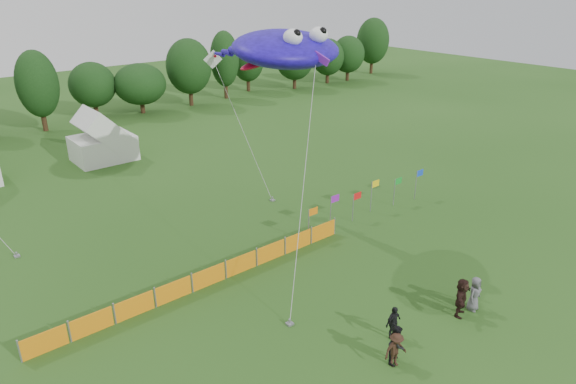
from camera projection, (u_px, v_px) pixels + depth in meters
ground at (377, 345)px, 22.10m from camera, size 160.00×160.00×0.00m
treeline at (62, 85)px, 53.35m from camera, size 104.57×8.78×8.36m
tent_right at (102, 140)px, 43.71m from camera, size 4.91×3.93×3.47m
barrier_fence at (209, 277)px, 26.16m from camera, size 17.90×0.06×1.00m
flag_row at (366, 197)px, 33.37m from camera, size 10.73×0.65×2.27m
spectator_b at (397, 344)px, 20.82m from camera, size 1.05×0.97×1.74m
spectator_c at (396, 350)px, 20.63m from camera, size 1.13×0.82×1.57m
spectator_d at (393, 323)px, 22.23m from camera, size 0.94×0.41×1.59m
spectator_e at (475, 294)px, 24.12m from camera, size 0.92×0.68×1.73m
spectator_f at (461, 297)px, 23.69m from camera, size 1.86×1.23×1.92m
stingray_kite at (282, 48)px, 27.33m from camera, size 9.55×15.99×12.39m
small_kite_white at (230, 99)px, 34.25m from camera, size 3.04×3.56×10.28m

